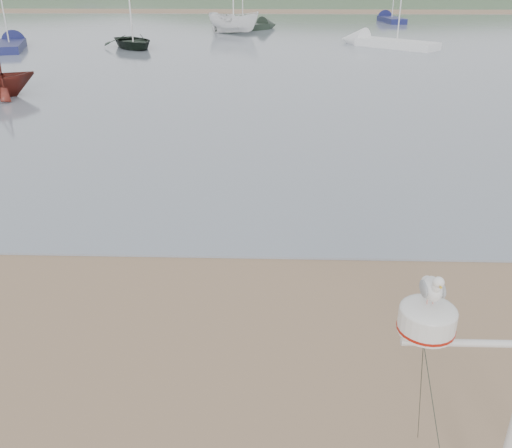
{
  "coord_description": "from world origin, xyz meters",
  "views": [
    {
      "loc": [
        2.38,
        -4.8,
        4.84
      ],
      "look_at": [
        2.19,
        1.0,
        2.12
      ],
      "focal_mm": 38.0,
      "sensor_mm": 36.0,
      "label": 1
    }
  ],
  "objects_px": {
    "boat_white": "(233,4)",
    "boat_dark": "(131,14)",
    "sailboat_blue_near": "(13,43)",
    "sailboat_white_near": "(371,41)",
    "sailboat_dark_mid": "(257,26)",
    "sailboat_blue_far": "(387,18)",
    "mast_rig": "(507,442)"
  },
  "relations": [
    {
      "from": "boat_white",
      "to": "boat_dark",
      "type": "bearing_deg",
      "value": 172.43
    },
    {
      "from": "boat_dark",
      "to": "sailboat_blue_near",
      "type": "height_order",
      "value": "sailboat_blue_near"
    },
    {
      "from": "sailboat_white_near",
      "to": "sailboat_dark_mid",
      "type": "distance_m",
      "value": 13.93
    },
    {
      "from": "boat_dark",
      "to": "sailboat_white_near",
      "type": "bearing_deg",
      "value": -26.19
    },
    {
      "from": "sailboat_blue_near",
      "to": "sailboat_blue_far",
      "type": "distance_m",
      "value": 37.12
    },
    {
      "from": "sailboat_white_near",
      "to": "sailboat_blue_far",
      "type": "distance_m",
      "value": 21.05
    },
    {
      "from": "boat_white",
      "to": "sailboat_white_near",
      "type": "bearing_deg",
      "value": -99.23
    },
    {
      "from": "mast_rig",
      "to": "sailboat_dark_mid",
      "type": "distance_m",
      "value": 47.94
    },
    {
      "from": "sailboat_blue_near",
      "to": "mast_rig",
      "type": "bearing_deg",
      "value": -60.05
    },
    {
      "from": "boat_white",
      "to": "sailboat_dark_mid",
      "type": "bearing_deg",
      "value": 0.8
    },
    {
      "from": "sailboat_white_near",
      "to": "sailboat_dark_mid",
      "type": "height_order",
      "value": "sailboat_white_near"
    },
    {
      "from": "sailboat_white_near",
      "to": "mast_rig",
      "type": "bearing_deg",
      "value": -97.38
    },
    {
      "from": "sailboat_blue_far",
      "to": "sailboat_blue_near",
      "type": "bearing_deg",
      "value": -143.37
    },
    {
      "from": "mast_rig",
      "to": "boat_dark",
      "type": "bearing_deg",
      "value": 108.67
    },
    {
      "from": "boat_dark",
      "to": "sailboat_blue_near",
      "type": "distance_m",
      "value": 8.76
    },
    {
      "from": "sailboat_white_near",
      "to": "sailboat_dark_mid",
      "type": "xyz_separation_m",
      "value": [
        -8.4,
        11.11,
        0.0
      ]
    },
    {
      "from": "sailboat_dark_mid",
      "to": "sailboat_blue_near",
      "type": "distance_m",
      "value": 20.88
    },
    {
      "from": "mast_rig",
      "to": "sailboat_white_near",
      "type": "relative_size",
      "value": 0.6
    },
    {
      "from": "mast_rig",
      "to": "sailboat_dark_mid",
      "type": "bearing_deg",
      "value": 94.37
    },
    {
      "from": "mast_rig",
      "to": "sailboat_blue_far",
      "type": "distance_m",
      "value": 57.98
    },
    {
      "from": "sailboat_white_near",
      "to": "sailboat_blue_near",
      "type": "height_order",
      "value": "sailboat_white_near"
    },
    {
      "from": "sailboat_dark_mid",
      "to": "sailboat_blue_far",
      "type": "bearing_deg",
      "value": 35.25
    },
    {
      "from": "sailboat_dark_mid",
      "to": "sailboat_blue_near",
      "type": "bearing_deg",
      "value": -142.3
    },
    {
      "from": "mast_rig",
      "to": "boat_white",
      "type": "xyz_separation_m",
      "value": [
        -5.49,
        43.85,
        1.31
      ]
    },
    {
      "from": "sailboat_white_near",
      "to": "sailboat_dark_mid",
      "type": "bearing_deg",
      "value": 127.11
    },
    {
      "from": "boat_dark",
      "to": "sailboat_white_near",
      "type": "relative_size",
      "value": 0.59
    },
    {
      "from": "boat_white",
      "to": "sailboat_blue_near",
      "type": "relative_size",
      "value": 0.68
    },
    {
      "from": "sailboat_dark_mid",
      "to": "mast_rig",
      "type": "bearing_deg",
      "value": -85.63
    },
    {
      "from": "boat_dark",
      "to": "sailboat_blue_near",
      "type": "bearing_deg",
      "value": 142.49
    },
    {
      "from": "sailboat_white_near",
      "to": "sailboat_dark_mid",
      "type": "relative_size",
      "value": 1.09
    },
    {
      "from": "boat_dark",
      "to": "sailboat_blue_far",
      "type": "distance_m",
      "value": 31.16
    },
    {
      "from": "boat_dark",
      "to": "sailboat_blue_far",
      "type": "height_order",
      "value": "sailboat_blue_far"
    }
  ]
}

